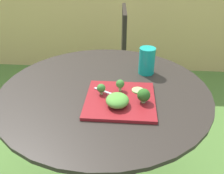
# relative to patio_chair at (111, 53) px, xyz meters

# --- Properties ---
(bamboo_fence) EXTENTS (8.00, 0.08, 1.49)m
(bamboo_fence) POSITION_rel_patio_chair_xyz_m (0.05, 0.82, 0.22)
(bamboo_fence) COLOR tan
(bamboo_fence) RESTS_ON ground_plane
(patio_table) EXTENTS (0.98, 0.98, 0.76)m
(patio_table) POSITION_rel_patio_chair_xyz_m (0.05, -0.98, -0.02)
(patio_table) COLOR #28231E
(patio_table) RESTS_ON ground_plane
(patio_chair) EXTENTS (0.46, 0.46, 0.90)m
(patio_chair) POSITION_rel_patio_chair_xyz_m (0.00, 0.00, 0.00)
(patio_chair) COLOR black
(patio_chair) RESTS_ON ground_plane
(salad_plate) EXTENTS (0.30, 0.30, 0.01)m
(salad_plate) POSITION_rel_patio_chair_xyz_m (0.13, -1.08, 0.24)
(salad_plate) COLOR maroon
(salad_plate) RESTS_ON patio_table
(drinking_glass) EXTENTS (0.08, 0.08, 0.14)m
(drinking_glass) POSITION_rel_patio_chair_xyz_m (0.25, -0.81, 0.29)
(drinking_glass) COLOR #149989
(drinking_glass) RESTS_ON patio_table
(fork) EXTENTS (0.14, 0.09, 0.00)m
(fork) POSITION_rel_patio_chair_xyz_m (0.09, -1.06, 0.25)
(fork) COLOR silver
(fork) RESTS_ON salad_plate
(lettuce_mound) EXTENTS (0.09, 0.10, 0.05)m
(lettuce_mound) POSITION_rel_patio_chair_xyz_m (0.12, -1.13, 0.27)
(lettuce_mound) COLOR #519338
(lettuce_mound) RESTS_ON salad_plate
(broccoli_floret_0) EXTENTS (0.04, 0.04, 0.05)m
(broccoli_floret_0) POSITION_rel_patio_chair_xyz_m (0.05, -1.05, 0.27)
(broccoli_floret_0) COLOR #99B770
(broccoli_floret_0) RESTS_ON salad_plate
(broccoli_floret_1) EXTENTS (0.04, 0.04, 0.06)m
(broccoli_floret_1) POSITION_rel_patio_chair_xyz_m (0.13, -1.02, 0.28)
(broccoli_floret_1) COLOR #99B770
(broccoli_floret_1) RESTS_ON salad_plate
(broccoli_floret_2) EXTENTS (0.05, 0.05, 0.06)m
(broccoli_floret_2) POSITION_rel_patio_chair_xyz_m (0.23, -1.10, 0.28)
(broccoli_floret_2) COLOR #99B770
(broccoli_floret_2) RESTS_ON salad_plate
(cucumber_slice_0) EXTENTS (0.05, 0.05, 0.01)m
(cucumber_slice_0) POSITION_rel_patio_chair_xyz_m (0.21, -1.02, 0.25)
(cucumber_slice_0) COLOR #8EB766
(cucumber_slice_0) RESTS_ON salad_plate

